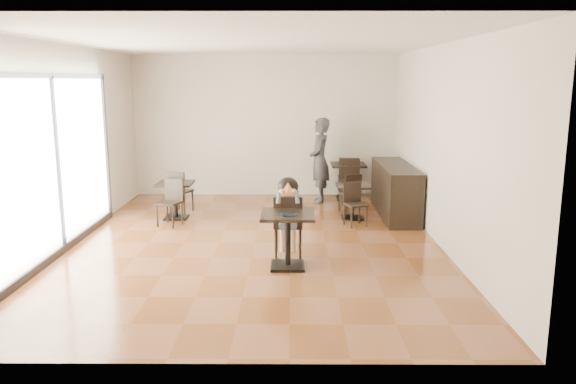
{
  "coord_description": "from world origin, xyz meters",
  "views": [
    {
      "loc": [
        0.6,
        -8.88,
        2.64
      ],
      "look_at": [
        0.55,
        -0.7,
        1.0
      ],
      "focal_mm": 35.0,
      "sensor_mm": 36.0,
      "label": 1
    }
  ],
  "objects_px": {
    "child_chair": "(288,225)",
    "chair_back_b": "(350,182)",
    "chair_back_a": "(348,178)",
    "cafe_table_mid": "(352,202)",
    "chair_mid_a": "(350,193)",
    "chair_mid_b": "(356,205)",
    "cafe_table_back": "(348,181)",
    "chair_left_b": "(169,203)",
    "chair_left_a": "(181,191)",
    "child": "(288,217)",
    "adult_patron": "(320,160)",
    "cafe_table_left": "(176,201)",
    "child_table": "(288,240)"
  },
  "relations": [
    {
      "from": "child_chair",
      "to": "chair_back_a",
      "type": "height_order",
      "value": "chair_back_a"
    },
    {
      "from": "chair_mid_a",
      "to": "chair_mid_b",
      "type": "bearing_deg",
      "value": 69.7
    },
    {
      "from": "chair_mid_a",
      "to": "chair_mid_b",
      "type": "xyz_separation_m",
      "value": [
        0.0,
        -1.1,
        0.0
      ]
    },
    {
      "from": "chair_left_b",
      "to": "chair_back_a",
      "type": "distance_m",
      "value": 4.23
    },
    {
      "from": "chair_mid_a",
      "to": "chair_mid_b",
      "type": "height_order",
      "value": "same"
    },
    {
      "from": "chair_left_b",
      "to": "chair_back_b",
      "type": "xyz_separation_m",
      "value": [
        3.5,
        1.87,
        0.06
      ]
    },
    {
      "from": "chair_left_a",
      "to": "chair_back_a",
      "type": "height_order",
      "value": "chair_back_a"
    },
    {
      "from": "cafe_table_back",
      "to": "chair_back_b",
      "type": "xyz_separation_m",
      "value": [
        -0.0,
        -0.5,
        0.08
      ]
    },
    {
      "from": "chair_mid_a",
      "to": "chair_left_a",
      "type": "bearing_deg",
      "value": -20.22
    },
    {
      "from": "child",
      "to": "chair_left_b",
      "type": "height_order",
      "value": "child"
    },
    {
      "from": "adult_patron",
      "to": "child",
      "type": "bearing_deg",
      "value": -7.85
    },
    {
      "from": "adult_patron",
      "to": "cafe_table_mid",
      "type": "relative_size",
      "value": 2.77
    },
    {
      "from": "child",
      "to": "chair_mid_b",
      "type": "xyz_separation_m",
      "value": [
        1.23,
        1.78,
        -0.2
      ]
    },
    {
      "from": "child",
      "to": "chair_back_b",
      "type": "height_order",
      "value": "child"
    },
    {
      "from": "child",
      "to": "cafe_table_mid",
      "type": "bearing_deg",
      "value": 62.24
    },
    {
      "from": "cafe_table_back",
      "to": "chair_mid_b",
      "type": "xyz_separation_m",
      "value": [
        -0.09,
        -2.37,
        -0.0
      ]
    },
    {
      "from": "cafe_table_left",
      "to": "chair_back_b",
      "type": "relative_size",
      "value": 0.73
    },
    {
      "from": "child_table",
      "to": "chair_mid_a",
      "type": "distance_m",
      "value": 3.65
    },
    {
      "from": "child",
      "to": "cafe_table_back",
      "type": "height_order",
      "value": "child"
    },
    {
      "from": "adult_patron",
      "to": "chair_left_a",
      "type": "relative_size",
      "value": 2.16
    },
    {
      "from": "cafe_table_mid",
      "to": "chair_mid_a",
      "type": "distance_m",
      "value": 0.55
    },
    {
      "from": "child",
      "to": "cafe_table_left",
      "type": "bearing_deg",
      "value": 133.16
    },
    {
      "from": "chair_back_a",
      "to": "cafe_table_mid",
      "type": "bearing_deg",
      "value": 89.05
    },
    {
      "from": "child",
      "to": "adult_patron",
      "type": "bearing_deg",
      "value": 80.29
    },
    {
      "from": "cafe_table_left",
      "to": "chair_back_a",
      "type": "relative_size",
      "value": 0.73
    },
    {
      "from": "child_chair",
      "to": "chair_left_b",
      "type": "xyz_separation_m",
      "value": [
        -2.18,
        1.78,
        -0.05
      ]
    },
    {
      "from": "cafe_table_left",
      "to": "chair_mid_b",
      "type": "relative_size",
      "value": 0.89
    },
    {
      "from": "child_table",
      "to": "cafe_table_left",
      "type": "xyz_separation_m",
      "value": [
        -2.18,
        2.88,
        -0.04
      ]
    },
    {
      "from": "cafe_table_back",
      "to": "chair_back_a",
      "type": "height_order",
      "value": "chair_back_a"
    },
    {
      "from": "child_chair",
      "to": "chair_back_a",
      "type": "xyz_separation_m",
      "value": [
        1.32,
        4.15,
        0.01
      ]
    },
    {
      "from": "chair_back_a",
      "to": "adult_patron",
      "type": "bearing_deg",
      "value": 23.03
    },
    {
      "from": "chair_back_b",
      "to": "chair_left_b",
      "type": "bearing_deg",
      "value": -150.02
    },
    {
      "from": "chair_mid_b",
      "to": "chair_back_a",
      "type": "relative_size",
      "value": 0.83
    },
    {
      "from": "child_chair",
      "to": "adult_patron",
      "type": "relative_size",
      "value": 0.52
    },
    {
      "from": "child",
      "to": "cafe_table_back",
      "type": "relative_size",
      "value": 1.5
    },
    {
      "from": "chair_left_a",
      "to": "chair_back_a",
      "type": "relative_size",
      "value": 0.88
    },
    {
      "from": "child",
      "to": "chair_left_a",
      "type": "distance_m",
      "value": 3.62
    },
    {
      "from": "child_chair",
      "to": "chair_left_b",
      "type": "height_order",
      "value": "child_chair"
    },
    {
      "from": "chair_mid_a",
      "to": "chair_back_b",
      "type": "xyz_separation_m",
      "value": [
        0.09,
        0.77,
        0.08
      ]
    },
    {
      "from": "chair_left_b",
      "to": "chair_back_b",
      "type": "bearing_deg",
      "value": 48.76
    },
    {
      "from": "chair_mid_a",
      "to": "chair_back_a",
      "type": "bearing_deg",
      "value": -114.32
    },
    {
      "from": "child",
      "to": "chair_left_b",
      "type": "xyz_separation_m",
      "value": [
        -2.18,
        1.78,
        -0.18
      ]
    },
    {
      "from": "child_chair",
      "to": "chair_back_b",
      "type": "relative_size",
      "value": 0.99
    },
    {
      "from": "cafe_table_mid",
      "to": "chair_left_b",
      "type": "bearing_deg",
      "value": -170.76
    },
    {
      "from": "chair_mid_b",
      "to": "chair_back_b",
      "type": "bearing_deg",
      "value": 66.96
    },
    {
      "from": "cafe_table_mid",
      "to": "cafe_table_back",
      "type": "height_order",
      "value": "cafe_table_back"
    },
    {
      "from": "chair_left_a",
      "to": "chair_left_b",
      "type": "distance_m",
      "value": 1.1
    },
    {
      "from": "cafe_table_back",
      "to": "chair_mid_b",
      "type": "relative_size",
      "value": 1.01
    },
    {
      "from": "child_chair",
      "to": "chair_left_b",
      "type": "bearing_deg",
      "value": -39.16
    },
    {
      "from": "child_chair",
      "to": "chair_left_b",
      "type": "distance_m",
      "value": 2.82
    }
  ]
}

